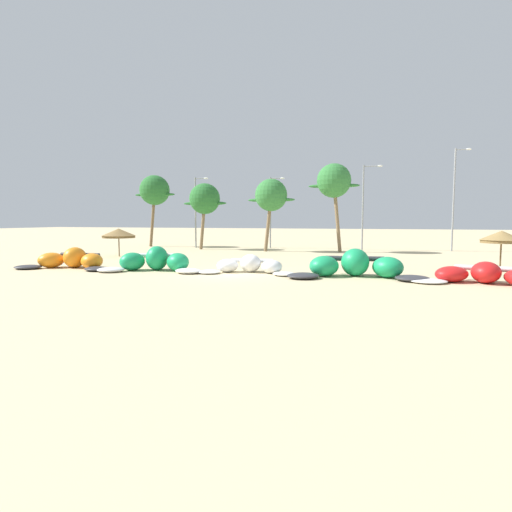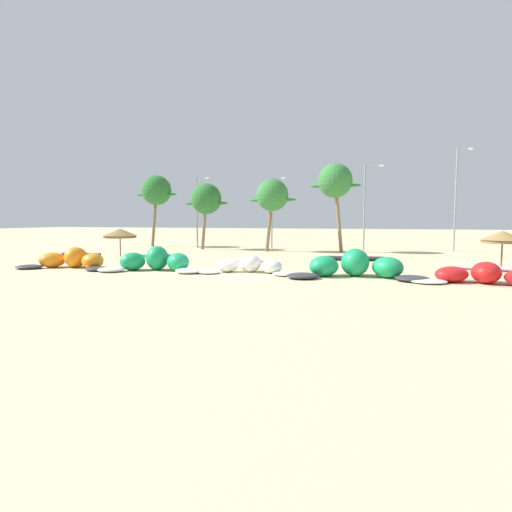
{
  "view_description": "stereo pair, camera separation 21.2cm",
  "coord_description": "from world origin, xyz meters",
  "px_view_note": "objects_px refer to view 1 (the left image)",
  "views": [
    {
      "loc": [
        9.0,
        -24.0,
        3.39
      ],
      "look_at": [
        1.28,
        2.0,
        1.0
      ],
      "focal_mm": 29.11,
      "sensor_mm": 36.0,
      "label": 1
    },
    {
      "loc": [
        9.2,
        -23.94,
        3.39
      ],
      "look_at": [
        1.28,
        2.0,
        1.0
      ],
      "focal_mm": 29.11,
      "sensor_mm": 36.0,
      "label": 2
    }
  ],
  "objects_px": {
    "kite_right_of_center": "(486,276)",
    "lamppost_east": "(455,195)",
    "kite_left_of_center": "(249,266)",
    "beach_umbrella_near_van": "(119,233)",
    "kite_far_left": "(72,260)",
    "lamppost_west": "(197,208)",
    "palm_leftmost": "(155,191)",
    "palm_left": "(205,199)",
    "lamppost_west_center": "(272,208)",
    "palm_left_of_gap": "(271,196)",
    "palm_center_left": "(334,182)",
    "beach_umbrella_middle": "(502,237)",
    "lamppost_east_center": "(365,203)",
    "kite_left": "(155,261)",
    "kite_center": "(355,266)"
  },
  "relations": [
    {
      "from": "kite_right_of_center",
      "to": "lamppost_east",
      "type": "height_order",
      "value": "lamppost_east"
    },
    {
      "from": "kite_left_of_center",
      "to": "beach_umbrella_near_van",
      "type": "relative_size",
      "value": 2.12
    },
    {
      "from": "kite_far_left",
      "to": "lamppost_west",
      "type": "height_order",
      "value": "lamppost_west"
    },
    {
      "from": "palm_leftmost",
      "to": "lamppost_east",
      "type": "bearing_deg",
      "value": 3.7
    },
    {
      "from": "beach_umbrella_near_van",
      "to": "palm_left",
      "type": "height_order",
      "value": "palm_left"
    },
    {
      "from": "lamppost_west_center",
      "to": "lamppost_west",
      "type": "bearing_deg",
      "value": -165.3
    },
    {
      "from": "palm_left_of_gap",
      "to": "palm_center_left",
      "type": "xyz_separation_m",
      "value": [
        6.42,
        1.1,
        1.41
      ]
    },
    {
      "from": "beach_umbrella_middle",
      "to": "palm_left",
      "type": "height_order",
      "value": "palm_left"
    },
    {
      "from": "beach_umbrella_near_van",
      "to": "lamppost_east",
      "type": "relative_size",
      "value": 0.28
    },
    {
      "from": "beach_umbrella_near_van",
      "to": "palm_left_of_gap",
      "type": "xyz_separation_m",
      "value": [
        11.91,
        9.77,
        3.75
      ]
    },
    {
      "from": "kite_right_of_center",
      "to": "lamppost_east_center",
      "type": "height_order",
      "value": "lamppost_east_center"
    },
    {
      "from": "beach_umbrella_near_van",
      "to": "beach_umbrella_middle",
      "type": "distance_m",
      "value": 30.63
    },
    {
      "from": "beach_umbrella_near_van",
      "to": "palm_leftmost",
      "type": "distance_m",
      "value": 14.81
    },
    {
      "from": "palm_left_of_gap",
      "to": "lamppost_east",
      "type": "xyz_separation_m",
      "value": [
        18.63,
        5.89,
        0.07
      ]
    },
    {
      "from": "kite_left",
      "to": "beach_umbrella_near_van",
      "type": "distance_m",
      "value": 12.35
    },
    {
      "from": "beach_umbrella_near_van",
      "to": "palm_leftmost",
      "type": "height_order",
      "value": "palm_leftmost"
    },
    {
      "from": "kite_left",
      "to": "lamppost_east",
      "type": "relative_size",
      "value": 0.66
    },
    {
      "from": "kite_left",
      "to": "beach_umbrella_near_van",
      "type": "bearing_deg",
      "value": 135.37
    },
    {
      "from": "kite_center",
      "to": "lamppost_west_center",
      "type": "xyz_separation_m",
      "value": [
        -11.07,
        23.14,
        4.1
      ]
    },
    {
      "from": "kite_left_of_center",
      "to": "lamppost_east_center",
      "type": "bearing_deg",
      "value": 74.34
    },
    {
      "from": "palm_left_of_gap",
      "to": "lamppost_west_center",
      "type": "xyz_separation_m",
      "value": [
        -1.34,
        5.49,
        -1.16
      ]
    },
    {
      "from": "kite_right_of_center",
      "to": "palm_left",
      "type": "xyz_separation_m",
      "value": [
        -24.43,
        19.41,
        5.22
      ]
    },
    {
      "from": "lamppost_east_center",
      "to": "lamppost_east",
      "type": "distance_m",
      "value": 9.32
    },
    {
      "from": "kite_left_of_center",
      "to": "lamppost_west",
      "type": "distance_m",
      "value": 24.95
    },
    {
      "from": "lamppost_west_center",
      "to": "lamppost_east",
      "type": "distance_m",
      "value": 20.01
    },
    {
      "from": "palm_left",
      "to": "lamppost_west_center",
      "type": "height_order",
      "value": "lamppost_west_center"
    },
    {
      "from": "kite_right_of_center",
      "to": "lamppost_east",
      "type": "relative_size",
      "value": 0.69
    },
    {
      "from": "palm_left",
      "to": "palm_left_of_gap",
      "type": "relative_size",
      "value": 0.97
    },
    {
      "from": "lamppost_east_center",
      "to": "kite_right_of_center",
      "type": "bearing_deg",
      "value": -73.17
    },
    {
      "from": "palm_center_left",
      "to": "kite_left",
      "type": "bearing_deg",
      "value": -116.25
    },
    {
      "from": "kite_far_left",
      "to": "lamppost_west",
      "type": "relative_size",
      "value": 0.87
    },
    {
      "from": "kite_left_of_center",
      "to": "palm_left",
      "type": "relative_size",
      "value": 0.87
    },
    {
      "from": "kite_center",
      "to": "kite_left_of_center",
      "type": "bearing_deg",
      "value": 179.15
    },
    {
      "from": "palm_left",
      "to": "lamppost_east",
      "type": "height_order",
      "value": "lamppost_east"
    },
    {
      "from": "kite_left",
      "to": "kite_right_of_center",
      "type": "height_order",
      "value": "kite_left"
    },
    {
      "from": "kite_center",
      "to": "beach_umbrella_near_van",
      "type": "distance_m",
      "value": 23.08
    },
    {
      "from": "kite_right_of_center",
      "to": "kite_far_left",
      "type": "bearing_deg",
      "value": -179.47
    },
    {
      "from": "kite_left",
      "to": "palm_left_of_gap",
      "type": "xyz_separation_m",
      "value": [
        3.19,
        18.38,
        5.27
      ]
    },
    {
      "from": "kite_left_of_center",
      "to": "lamppost_east",
      "type": "distance_m",
      "value": 28.65
    },
    {
      "from": "beach_umbrella_near_van",
      "to": "lamppost_west_center",
      "type": "bearing_deg",
      "value": 55.29
    },
    {
      "from": "kite_far_left",
      "to": "kite_right_of_center",
      "type": "xyz_separation_m",
      "value": [
        26.0,
        0.24,
        -0.11
      ]
    },
    {
      "from": "kite_right_of_center",
      "to": "palm_left",
      "type": "height_order",
      "value": "palm_left"
    },
    {
      "from": "kite_center",
      "to": "palm_leftmost",
      "type": "height_order",
      "value": "palm_leftmost"
    },
    {
      "from": "kite_center",
      "to": "lamppost_west_center",
      "type": "height_order",
      "value": "lamppost_west_center"
    },
    {
      "from": "kite_far_left",
      "to": "palm_left_of_gap",
      "type": "distance_m",
      "value": 21.7
    },
    {
      "from": "kite_far_left",
      "to": "beach_umbrella_near_van",
      "type": "distance_m",
      "value": 9.41
    },
    {
      "from": "kite_center",
      "to": "beach_umbrella_middle",
      "type": "bearing_deg",
      "value": 29.59
    },
    {
      "from": "kite_center",
      "to": "lamppost_west_center",
      "type": "distance_m",
      "value": 25.98
    },
    {
      "from": "palm_leftmost",
      "to": "kite_far_left",
      "type": "bearing_deg",
      "value": -74.12
    },
    {
      "from": "beach_umbrella_middle",
      "to": "kite_left_of_center",
      "type": "bearing_deg",
      "value": -162.32
    }
  ]
}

